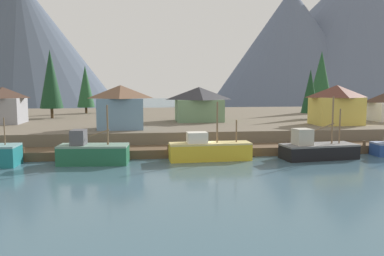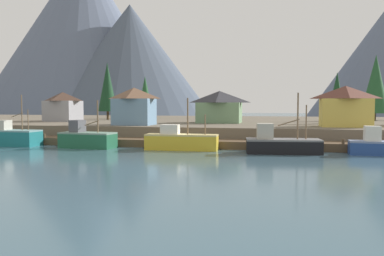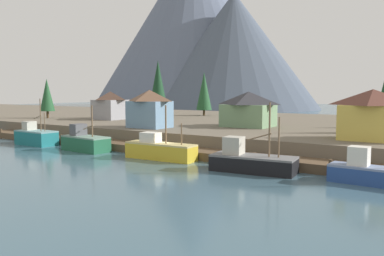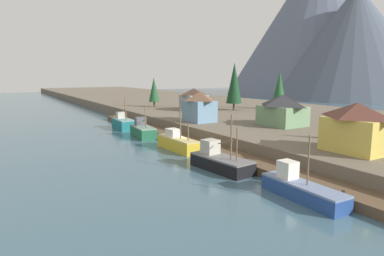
{
  "view_description": "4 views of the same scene",
  "coord_description": "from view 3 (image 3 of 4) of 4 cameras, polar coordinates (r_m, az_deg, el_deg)",
  "views": [
    {
      "loc": [
        -6.85,
        -42.9,
        8.24
      ],
      "look_at": [
        -0.95,
        3.01,
        3.15
      ],
      "focal_mm": 35.63,
      "sensor_mm": 36.0,
      "label": 1
    },
    {
      "loc": [
        12.24,
        -48.36,
        5.69
      ],
      "look_at": [
        1.28,
        1.19,
        2.62
      ],
      "focal_mm": 36.03,
      "sensor_mm": 36.0,
      "label": 2
    },
    {
      "loc": [
        29.55,
        -38.65,
        8.18
      ],
      "look_at": [
        2.35,
        2.62,
        3.56
      ],
      "focal_mm": 36.95,
      "sensor_mm": 36.0,
      "label": 3
    },
    {
      "loc": [
        45.21,
        -25.99,
        11.68
      ],
      "look_at": [
        0.67,
        1.02,
        3.31
      ],
      "focal_mm": 31.29,
      "sensor_mm": 36.0,
      "label": 4
    }
  ],
  "objects": [
    {
      "name": "fishing_boat_black",
      "position": [
        40.73,
        8.52,
        -4.78
      ],
      "size": [
        8.83,
        4.08,
        7.08
      ],
      "rotation": [
        0.0,
        0.0,
        0.11
      ],
      "color": "black",
      "rests_on": "ground_plane"
    },
    {
      "name": "fishing_boat_blue",
      "position": [
        38.19,
        25.54,
        -6.05
      ],
      "size": [
        9.08,
        2.71,
        6.26
      ],
      "rotation": [
        0.0,
        0.0,
        -0.04
      ],
      "color": "navy",
      "rests_on": "ground_plane"
    },
    {
      "name": "conifer_mid_left",
      "position": [
        88.92,
        -20.19,
        4.5
      ],
      "size": [
        3.03,
        3.03,
        8.32
      ],
      "color": "#4C3823",
      "rests_on": "shoreline_bank"
    },
    {
      "name": "fishing_boat_teal",
      "position": [
        64.95,
        -21.62,
        -1.19
      ],
      "size": [
        6.98,
        3.15,
        7.06
      ],
      "rotation": [
        0.0,
        0.0,
        -0.02
      ],
      "color": "#196B70",
      "rests_on": "ground_plane"
    },
    {
      "name": "house_yellow",
      "position": [
        50.2,
        24.57,
        1.82
      ],
      "size": [
        7.16,
        5.05,
        5.92
      ],
      "color": "gold",
      "rests_on": "shoreline_bank"
    },
    {
      "name": "house_grey",
      "position": [
        81.76,
        -11.67,
        3.26
      ],
      "size": [
        5.93,
        5.83,
        5.64
      ],
      "color": "gray",
      "rests_on": "shoreline_bank"
    },
    {
      "name": "house_blue",
      "position": [
        61.95,
        -6.14,
        2.83
      ],
      "size": [
        6.28,
        4.78,
        5.89
      ],
      "color": "#6689A8",
      "rests_on": "shoreline_bank"
    },
    {
      "name": "conifer_back_left",
      "position": [
        92.24,
        1.75,
        5.34
      ],
      "size": [
        3.63,
        3.63,
        10.07
      ],
      "color": "#4C3823",
      "rests_on": "shoreline_bank"
    },
    {
      "name": "ground_plane",
      "position": [
        66.24,
        6.59,
        -2.23
      ],
      "size": [
        400.0,
        400.0,
        1.0
      ],
      "primitive_type": "cube",
      "color": "#3D5B6B"
    },
    {
      "name": "conifer_near_right",
      "position": [
        85.1,
        -4.91,
        6.2
      ],
      "size": [
        4.04,
        4.04,
        12.21
      ],
      "color": "#4C3823",
      "rests_on": "shoreline_bank"
    },
    {
      "name": "dock",
      "position": [
        50.83,
        -2.61,
        -3.36
      ],
      "size": [
        80.0,
        4.0,
        1.6
      ],
      "color": "brown",
      "rests_on": "ground_plane"
    },
    {
      "name": "fishing_boat_yellow",
      "position": [
        47.76,
        -4.69,
        -3.14
      ],
      "size": [
        9.18,
        2.71,
        6.54
      ],
      "rotation": [
        0.0,
        0.0,
        0.04
      ],
      "color": "gold",
      "rests_on": "ground_plane"
    },
    {
      "name": "fishing_boat_green",
      "position": [
        56.13,
        -15.2,
        -1.98
      ],
      "size": [
        7.47,
        3.5,
        6.27
      ],
      "rotation": [
        0.0,
        0.0,
        -0.08
      ],
      "color": "#1E5B3D",
      "rests_on": "ground_plane"
    },
    {
      "name": "mountain_west_peak",
      "position": [
        222.84,
        0.2,
        14.65
      ],
      "size": [
        108.4,
        108.4,
        88.48
      ],
      "primitive_type": "cone",
      "color": "slate",
      "rests_on": "ground_plane"
    },
    {
      "name": "shoreline_bank",
      "position": [
        76.89,
        10.64,
        0.07
      ],
      "size": [
        400.0,
        56.0,
        2.5
      ],
      "primitive_type": "cube",
      "color": "#665B4C",
      "rests_on": "ground_plane"
    },
    {
      "name": "house_green",
      "position": [
        64.0,
        8.14,
        2.77
      ],
      "size": [
        7.82,
        6.4,
        5.62
      ],
      "color": "#6B8E66",
      "rests_on": "shoreline_bank"
    },
    {
      "name": "mountain_central_peak",
      "position": [
        191.53,
        6.0,
        11.01
      ],
      "size": [
        81.3,
        81.3,
        54.39
      ],
      "primitive_type": "cone",
      "color": "#475160",
      "rests_on": "ground_plane"
    }
  ]
}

